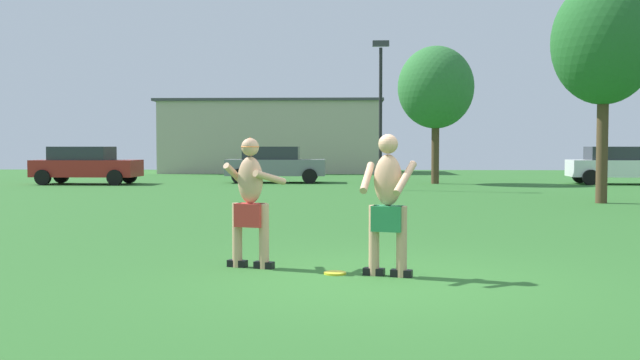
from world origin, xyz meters
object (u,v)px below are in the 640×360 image
object	(u,v)px
car_red_near_post	(86,165)
lamp_post	(381,98)
car_white_mid_lot	(621,165)
tree_left_field	(604,43)
player_with_cap	(251,196)
player_in_green	(388,201)
frisbee	(335,273)
tree_right_field	(436,88)
car_gray_far_end	(275,164)

from	to	relation	value
car_red_near_post	lamp_post	distance (m)	12.94
car_white_mid_lot	tree_left_field	bearing A→B (deg)	-113.11
player_with_cap	car_white_mid_lot	xyz separation A→B (m)	(12.74, 21.26, -0.12)
player_in_green	frisbee	size ratio (longest dim) A/B	6.21
player_with_cap	tree_left_field	xyz separation A→B (m)	(8.38, 11.05, 3.53)
frisbee	player_with_cap	bearing A→B (deg)	158.58
lamp_post	tree_right_field	world-z (taller)	tree_right_field
car_gray_far_end	tree_left_field	world-z (taller)	tree_left_field
player_in_green	car_white_mid_lot	size ratio (longest dim) A/B	0.39
player_with_cap	car_gray_far_end	distance (m)	22.11
frisbee	car_gray_far_end	distance (m)	22.68
car_white_mid_lot	car_gray_far_end	distance (m)	14.68
player_in_green	lamp_post	world-z (taller)	lamp_post
frisbee	car_red_near_post	xyz separation A→B (m)	(-10.85, 20.87, 0.81)
car_gray_far_end	tree_left_field	xyz separation A→B (m)	(10.31, -10.97, 3.64)
car_red_near_post	car_gray_far_end	distance (m)	7.97
car_white_mid_lot	player_with_cap	bearing A→B (deg)	-120.92
frisbee	car_white_mid_lot	xyz separation A→B (m)	(11.63, 21.70, 0.81)
lamp_post	tree_right_field	size ratio (longest dim) A/B	0.93
car_red_near_post	tree_left_field	size ratio (longest dim) A/B	0.69
player_with_cap	car_white_mid_lot	size ratio (longest dim) A/B	0.39
lamp_post	car_white_mid_lot	bearing A→B (deg)	22.97
lamp_post	tree_left_field	bearing A→B (deg)	-44.67
car_gray_far_end	player_with_cap	bearing A→B (deg)	-85.01
car_red_near_post	lamp_post	xyz separation A→B (m)	(12.20, -3.52, 2.52)
tree_left_field	tree_right_field	distance (m)	10.91
player_in_green	car_red_near_post	xyz separation A→B (m)	(-11.50, 20.99, -0.10)
player_in_green	tree_right_field	size ratio (longest dim) A/B	0.30
tree_right_field	frisbee	bearing A→B (deg)	-100.07
player_in_green	car_white_mid_lot	xyz separation A→B (m)	(10.98, 21.83, -0.10)
player_with_cap	car_white_mid_lot	distance (m)	24.79
player_with_cap	car_red_near_post	world-z (taller)	player_with_cap
lamp_post	tree_left_field	xyz separation A→B (m)	(5.92, -5.85, 1.13)
player_with_cap	car_gray_far_end	bearing A→B (deg)	94.99
car_white_mid_lot	tree_left_field	distance (m)	11.69
lamp_post	tree_right_field	bearing A→B (deg)	60.66
tree_left_field	car_gray_far_end	bearing A→B (deg)	133.21
car_gray_far_end	player_in_green	bearing A→B (deg)	-80.74
player_with_cap	car_white_mid_lot	world-z (taller)	player_with_cap
car_gray_far_end	tree_left_field	distance (m)	15.49
car_red_near_post	tree_left_field	world-z (taller)	tree_left_field
player_with_cap	tree_right_field	bearing A→B (deg)	76.87
player_in_green	player_with_cap	bearing A→B (deg)	162.29
player_in_green	lamp_post	distance (m)	17.65
frisbee	tree_left_field	bearing A→B (deg)	57.68
player_with_cap	tree_right_field	xyz separation A→B (m)	(5.00, 21.42, 3.13)
player_in_green	frisbee	distance (m)	1.13
lamp_post	player_in_green	bearing A→B (deg)	-92.30
player_with_cap	player_in_green	bearing A→B (deg)	-17.71
player_with_cap	player_in_green	xyz separation A→B (m)	(1.76, -0.56, -0.02)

